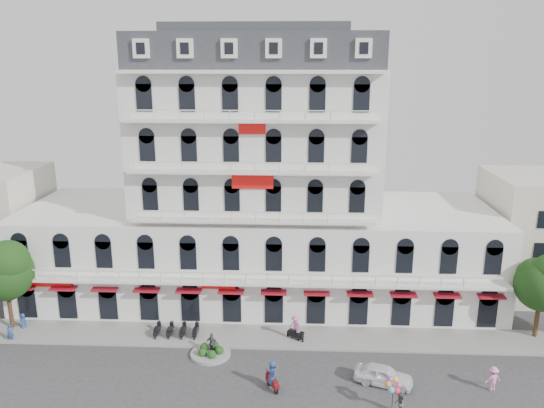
{
  "coord_description": "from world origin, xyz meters",
  "views": [
    {
      "loc": [
        3.58,
        -31.38,
        22.65
      ],
      "look_at": [
        1.72,
        10.0,
        11.49
      ],
      "focal_mm": 35.0,
      "sensor_mm": 36.0,
      "label": 1
    }
  ],
  "objects_px": {
    "rider_east": "(272,375)",
    "balloon_vendor": "(397,396)",
    "rider_center": "(295,327)",
    "parked_car": "(384,375)"
  },
  "relations": [
    {
      "from": "parked_car",
      "to": "rider_center",
      "type": "bearing_deg",
      "value": 66.33
    },
    {
      "from": "rider_east",
      "to": "rider_center",
      "type": "height_order",
      "value": "rider_center"
    },
    {
      "from": "rider_east",
      "to": "rider_center",
      "type": "xyz_separation_m",
      "value": [
        1.61,
        6.9,
        0.09
      ]
    },
    {
      "from": "rider_east",
      "to": "balloon_vendor",
      "type": "bearing_deg",
      "value": -135.02
    },
    {
      "from": "parked_car",
      "to": "balloon_vendor",
      "type": "xyz_separation_m",
      "value": [
        0.33,
        -3.26,
        0.57
      ]
    },
    {
      "from": "parked_car",
      "to": "balloon_vendor",
      "type": "height_order",
      "value": "balloon_vendor"
    },
    {
      "from": "rider_east",
      "to": "balloon_vendor",
      "type": "relative_size",
      "value": 0.92
    },
    {
      "from": "rider_east",
      "to": "rider_center",
      "type": "relative_size",
      "value": 0.98
    },
    {
      "from": "rider_center",
      "to": "balloon_vendor",
      "type": "bearing_deg",
      "value": -18.36
    },
    {
      "from": "rider_center",
      "to": "balloon_vendor",
      "type": "distance_m",
      "value": 11.35
    }
  ]
}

